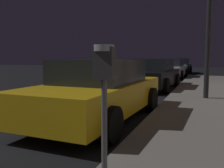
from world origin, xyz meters
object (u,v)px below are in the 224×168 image
Objects in this scene: car_yellow_cab at (99,90)px; car_green at (179,66)px; car_white at (171,68)px; car_black at (152,74)px; parking_meter at (104,83)px.

car_yellow_cab and car_green have the same top height.
car_white and car_green have the same top height.
car_yellow_cab is at bearing -89.99° from car_white.
car_green is at bearing 90.01° from car_yellow_cab.
car_white is (-0.00, 12.91, 0.01)m from car_yellow_cab.
car_white is at bearing -90.00° from car_green.
car_white is at bearing 90.01° from car_black.
car_black is at bearing -90.00° from car_green.
car_white is (-1.46, 16.09, -0.52)m from parking_meter.
car_green is (-1.46, 22.31, -0.53)m from parking_meter.
car_white is at bearing 90.01° from car_yellow_cab.
car_black is 12.91m from car_green.
car_yellow_cab is (-1.46, 3.18, -0.53)m from parking_meter.
car_yellow_cab is 6.22m from car_black.
car_green is (-0.00, 19.13, 0.00)m from car_yellow_cab.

